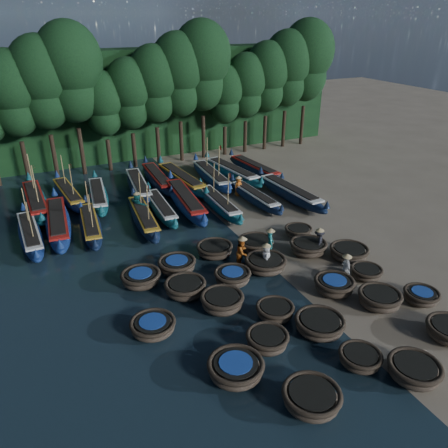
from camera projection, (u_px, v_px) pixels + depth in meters
name	position (u px, v px, depth m)	size (l,w,h in m)	color
ground	(265.00, 260.00, 25.23)	(120.00, 120.00, 0.00)	#7E715C
foliage_wall	(144.00, 104.00, 42.14)	(40.00, 3.00, 10.00)	black
coracle_1	(312.00, 398.00, 15.69)	(2.20, 2.20, 0.75)	brown
coracle_2	(360.00, 358.00, 17.58)	(2.04, 2.04, 0.65)	brown
coracle_3	(414.00, 370.00, 16.88)	(2.25, 2.25, 0.78)	brown
coracle_5	(236.00, 368.00, 16.97)	(2.54, 2.54, 0.77)	brown
coracle_6	(267.00, 340.00, 18.47)	(2.11, 2.11, 0.75)	brown
coracle_7	(320.00, 324.00, 19.39)	(2.26, 2.26, 0.75)	brown
coracle_8	(380.00, 299.00, 21.07)	(2.34, 2.34, 0.82)	brown
coracle_9	(421.00, 296.00, 21.43)	(1.95, 1.95, 0.65)	brown
coracle_10	(153.00, 326.00, 19.35)	(2.41, 2.41, 0.68)	brown
coracle_11	(222.00, 301.00, 20.86)	(2.34, 2.34, 0.83)	brown
coracle_12	(275.00, 311.00, 20.31)	(1.97, 1.97, 0.71)	brown
coracle_13	(334.00, 285.00, 22.15)	(2.08, 2.08, 0.79)	brown
coracle_14	(366.00, 272.00, 23.38)	(1.72, 1.72, 0.65)	brown
coracle_15	(185.00, 288.00, 21.94)	(2.52, 2.52, 0.80)	brown
coracle_16	(232.00, 276.00, 22.90)	(1.98, 1.98, 0.76)	brown
coracle_17	(265.00, 264.00, 24.04)	(2.48, 2.48, 0.80)	brown
coracle_18	(308.00, 247.00, 25.74)	(2.23, 2.23, 0.80)	brown
coracle_19	(349.00, 252.00, 25.25)	(2.51, 2.51, 0.74)	brown
coracle_20	(141.00, 278.00, 22.75)	(2.49, 2.49, 0.78)	brown
coracle_21	(177.00, 265.00, 23.91)	(2.10, 2.10, 0.79)	brown
coracle_22	(215.00, 250.00, 25.53)	(2.35, 2.35, 0.75)	brown
coracle_23	(256.00, 244.00, 26.14)	(2.58, 2.58, 0.77)	brown
coracle_24	(298.00, 231.00, 27.82)	(1.83, 1.83, 0.64)	brown
long_boat_0	(30.00, 234.00, 27.07)	(1.64, 7.62, 3.24)	navy
long_boat_1	(58.00, 222.00, 28.43)	(2.16, 8.89, 1.57)	navy
long_boat_2	(90.00, 225.00, 28.34)	(1.92, 7.39, 3.15)	#0E1E36
long_boat_3	(144.00, 217.00, 29.28)	(1.99, 7.82, 3.33)	#0E1E36
long_boat_4	(161.00, 208.00, 30.86)	(1.59, 7.31, 1.29)	#11605F
long_boat_5	(186.00, 201.00, 31.70)	(2.34, 9.13, 1.61)	navy
long_boat_6	(219.00, 203.00, 31.47)	(1.51, 7.64, 3.25)	#11605F
long_boat_7	(255.00, 197.00, 32.65)	(1.60, 7.28, 1.28)	#0E1E36
long_boat_8	(290.00, 193.00, 33.19)	(2.02, 8.67, 1.53)	#0E1E36
long_boat_9	(36.00, 201.00, 31.60)	(1.81, 8.95, 3.80)	#11605F
long_boat_10	(69.00, 194.00, 33.03)	(2.11, 7.76, 3.31)	navy
long_boat_11	(98.00, 196.00, 32.75)	(2.30, 7.80, 1.38)	#11605F
long_boat_12	(139.00, 186.00, 34.52)	(2.33, 8.33, 1.47)	#0E1E36
long_boat_13	(158.00, 179.00, 36.07)	(1.75, 8.28, 1.46)	#0E1E36
long_boat_14	(182.00, 180.00, 35.73)	(2.36, 8.98, 1.59)	#11605F
long_boat_15	(211.00, 176.00, 36.66)	(1.89, 8.34, 3.55)	navy
long_boat_16	(232.00, 172.00, 37.52)	(2.67, 8.59, 1.52)	#11605F
long_boat_17	(255.00, 169.00, 38.46)	(2.24, 8.04, 1.42)	#0E1E36
fisherman_0	(266.00, 256.00, 24.02)	(0.75, 0.89, 1.74)	silver
fisherman_1	(270.00, 242.00, 25.23)	(0.63, 0.74, 1.94)	#1A6F6D
fisherman_2	(242.00, 251.00, 24.30)	(1.09, 1.06, 1.97)	#B65818
fisherman_3	(319.00, 241.00, 25.62)	(1.13, 1.15, 1.78)	black
fisherman_4	(346.00, 268.00, 22.83)	(0.65, 1.02, 1.82)	silver
fisherman_5	(138.00, 204.00, 30.36)	(1.14, 1.69, 1.95)	#1A6F6D
fisherman_6	(238.00, 185.00, 33.87)	(0.82, 0.62, 1.71)	#B65818
tree_2	(11.00, 93.00, 33.87)	(4.51, 4.51, 10.63)	black
tree_3	(41.00, 82.00, 34.47)	(4.92, 4.92, 11.60)	black
tree_4	(70.00, 71.00, 35.06)	(5.34, 5.34, 12.58)	black
tree_5	(103.00, 103.00, 37.13)	(3.68, 3.68, 8.68)	black
tree_6	(129.00, 93.00, 37.73)	(4.09, 4.09, 9.65)	black
tree_7	(154.00, 83.00, 38.32)	(4.51, 4.51, 10.63)	black
tree_8	(178.00, 74.00, 38.92)	(4.92, 4.92, 11.60)	black
tree_9	(202.00, 65.00, 39.52)	(5.34, 5.34, 12.58)	black
tree_10	(225.00, 94.00, 41.59)	(3.68, 3.68, 8.68)	black
tree_11	(246.00, 85.00, 42.18)	(4.09, 4.09, 9.65)	black
tree_12	(267.00, 76.00, 42.78)	(4.51, 4.51, 10.63)	black
tree_13	(287.00, 68.00, 43.38)	(4.92, 4.92, 11.60)	black
tree_14	(307.00, 60.00, 43.97)	(5.34, 5.34, 12.58)	black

